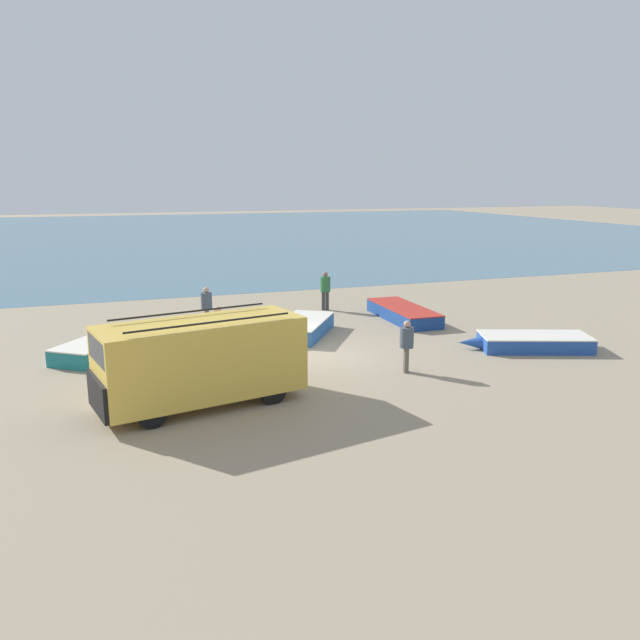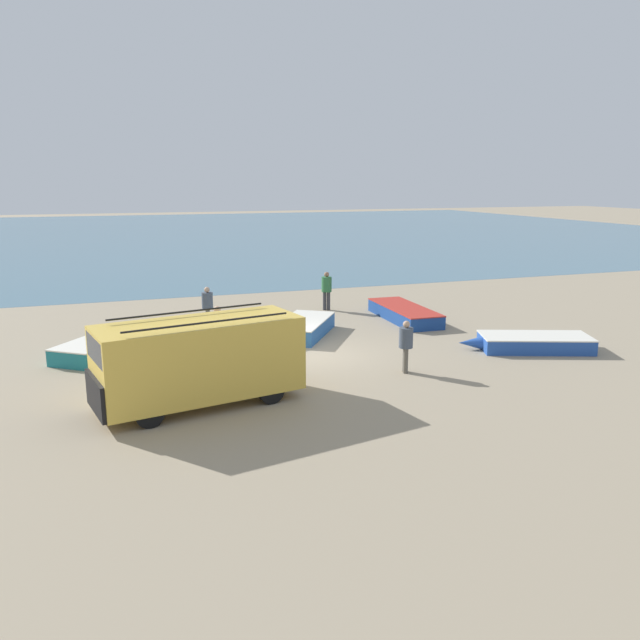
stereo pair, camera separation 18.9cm
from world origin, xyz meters
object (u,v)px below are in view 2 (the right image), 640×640
(fishing_rowboat_3, at_px, (532,343))
(fisherman_0, at_px, (406,342))
(fishing_rowboat_1, at_px, (109,344))
(fisherman_2, at_px, (327,287))
(parked_van, at_px, (199,359))
(fisherman_1, at_px, (207,304))
(fishing_rowboat_2, at_px, (403,312))
(fishing_rowboat_0, at_px, (303,328))
(fisherman_3, at_px, (218,328))

(fishing_rowboat_3, xyz_separation_m, fisherman_0, (-5.25, -0.88, 0.70))
(fishing_rowboat_1, xyz_separation_m, fishing_rowboat_3, (13.68, -4.48, -0.02))
(fishing_rowboat_1, xyz_separation_m, fisherman_2, (9.34, 4.21, 0.75))
(fishing_rowboat_1, bearing_deg, fisherman_2, -28.78)
(parked_van, relative_size, fisherman_1, 3.33)
(fisherman_1, bearing_deg, fishing_rowboat_2, -172.17)
(parked_van, relative_size, fisherman_0, 3.43)
(fishing_rowboat_1, bearing_deg, fishing_rowboat_0, -53.26)
(fisherman_0, height_order, fisherman_2, fisherman_2)
(parked_van, xyz_separation_m, fishing_rowboat_2, (9.56, 7.57, -0.95))
(parked_van, relative_size, fishing_rowboat_0, 1.33)
(fishing_rowboat_1, distance_m, fisherman_1, 4.49)
(fishing_rowboat_0, bearing_deg, fishing_rowboat_2, 140.43)
(fishing_rowboat_0, height_order, fisherman_1, fisherman_1)
(fisherman_0, height_order, fisherman_3, fisherman_3)
(fishing_rowboat_2, xyz_separation_m, fisherman_3, (-8.41, -3.72, 0.80))
(fishing_rowboat_1, relative_size, fisherman_3, 2.46)
(fishing_rowboat_0, height_order, fishing_rowboat_3, fishing_rowboat_0)
(fishing_rowboat_1, height_order, fishing_rowboat_3, fishing_rowboat_1)
(parked_van, distance_m, fisherman_2, 12.60)
(fisherman_2, bearing_deg, fishing_rowboat_2, 57.59)
(fisherman_2, xyz_separation_m, fisherman_3, (-6.02, -6.51, 0.05))
(fishing_rowboat_0, bearing_deg, fishing_rowboat_3, 90.67)
(fishing_rowboat_2, relative_size, fisherman_3, 2.99)
(fishing_rowboat_0, relative_size, fishing_rowboat_2, 0.76)
(parked_van, bearing_deg, fishing_rowboat_2, -153.22)
(fishing_rowboat_2, bearing_deg, fisherman_2, 42.50)
(parked_van, height_order, fisherman_2, parked_van)
(fisherman_2, bearing_deg, fishing_rowboat_1, -48.79)
(fishing_rowboat_2, xyz_separation_m, fisherman_0, (-3.30, -6.78, 0.68))
(parked_van, xyz_separation_m, fisherman_1, (1.58, 8.52, -0.24))
(fishing_rowboat_3, bearing_deg, fisherman_3, 8.57)
(fisherman_2, bearing_deg, fisherman_3, -25.78)
(fishing_rowboat_2, xyz_separation_m, fisherman_2, (-2.39, 2.79, 0.75))
(parked_van, xyz_separation_m, fisherman_2, (7.17, 10.36, -0.19))
(parked_van, xyz_separation_m, fishing_rowboat_0, (4.70, 6.12, -0.93))
(fishing_rowboat_3, bearing_deg, fishing_rowboat_0, -12.73)
(fisherman_0, relative_size, fisherman_2, 0.93)
(fishing_rowboat_1, relative_size, fisherman_0, 2.77)
(fishing_rowboat_0, xyz_separation_m, fisherman_1, (-3.13, 2.40, 0.69))
(fishing_rowboat_2, height_order, fisherman_1, fisherman_1)
(fishing_rowboat_1, distance_m, fisherman_3, 4.12)
(parked_van, distance_m, fishing_rowboat_0, 7.78)
(fishing_rowboat_0, height_order, fishing_rowboat_1, fishing_rowboat_0)
(fishing_rowboat_3, height_order, fisherman_0, fisherman_0)
(fishing_rowboat_1, bearing_deg, fisherman_1, -20.70)
(parked_van, bearing_deg, fishing_rowboat_1, -82.15)
(parked_van, xyz_separation_m, fishing_rowboat_3, (11.51, 1.67, -0.97))
(parked_van, height_order, fishing_rowboat_1, parked_van)
(fisherman_2, bearing_deg, fishing_rowboat_3, 43.51)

